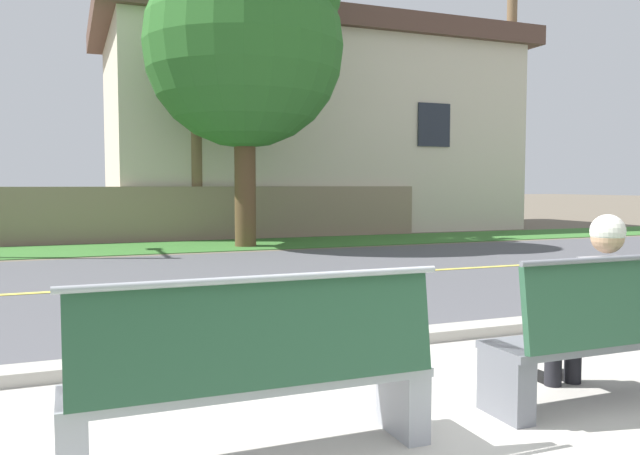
{
  "coord_description": "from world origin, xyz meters",
  "views": [
    {
      "loc": [
        -2.13,
        -2.69,
        1.44
      ],
      "look_at": [
        0.32,
        3.46,
        1.0
      ],
      "focal_mm": 35.75,
      "sensor_mm": 36.0,
      "label": 1
    }
  ],
  "objects_px": {
    "bench_right": "(624,335)",
    "seated_person_grey": "(595,299)",
    "bench_left": "(257,378)",
    "shade_tree_left": "(251,33)"
  },
  "relations": [
    {
      "from": "shade_tree_left",
      "to": "seated_person_grey",
      "type": "bearing_deg",
      "value": -93.76
    },
    {
      "from": "seated_person_grey",
      "to": "shade_tree_left",
      "type": "xyz_separation_m",
      "value": [
        0.73,
        11.1,
        4.24
      ]
    },
    {
      "from": "bench_left",
      "to": "shade_tree_left",
      "type": "height_order",
      "value": "shade_tree_left"
    },
    {
      "from": "bench_left",
      "to": "seated_person_grey",
      "type": "xyz_separation_m",
      "value": [
        2.41,
        0.17,
        0.22
      ]
    },
    {
      "from": "bench_right",
      "to": "shade_tree_left",
      "type": "height_order",
      "value": "shade_tree_left"
    },
    {
      "from": "seated_person_grey",
      "to": "shade_tree_left",
      "type": "bearing_deg",
      "value": 86.24
    },
    {
      "from": "bench_right",
      "to": "seated_person_grey",
      "type": "bearing_deg",
      "value": 116.18
    },
    {
      "from": "bench_left",
      "to": "shade_tree_left",
      "type": "bearing_deg",
      "value": 74.44
    },
    {
      "from": "bench_right",
      "to": "seated_person_grey",
      "type": "xyz_separation_m",
      "value": [
        -0.08,
        0.17,
        0.22
      ]
    },
    {
      "from": "seated_person_grey",
      "to": "bench_right",
      "type": "bearing_deg",
      "value": -63.82
    }
  ]
}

